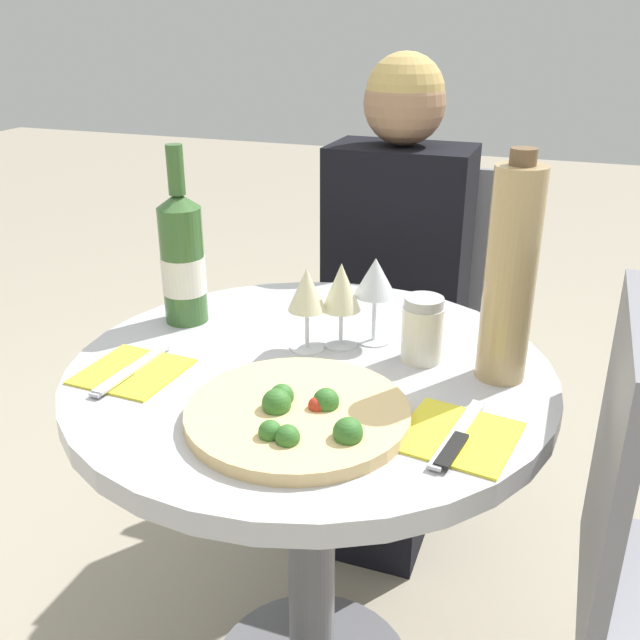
# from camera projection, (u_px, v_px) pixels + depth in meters

# --- Properties ---
(dining_table) EXTENTS (0.79, 0.79, 0.71)m
(dining_table) POSITION_uv_depth(u_px,v_px,m) (311.00, 446.00, 1.23)
(dining_table) COLOR slate
(dining_table) RESTS_ON ground_plane
(chair_behind_diner) EXTENTS (0.39, 0.39, 0.88)m
(chair_behind_diner) POSITION_uv_depth(u_px,v_px,m) (400.00, 343.00, 1.90)
(chair_behind_diner) COLOR slate
(chair_behind_diner) RESTS_ON ground_plane
(seated_diner) EXTENTS (0.33, 0.42, 1.17)m
(seated_diner) POSITION_uv_depth(u_px,v_px,m) (387.00, 329.00, 1.74)
(seated_diner) COLOR black
(seated_diner) RESTS_ON ground_plane
(pizza_large) EXTENTS (0.32, 0.32, 0.05)m
(pizza_large) POSITION_uv_depth(u_px,v_px,m) (298.00, 414.00, 1.00)
(pizza_large) COLOR #E5C17F
(pizza_large) RESTS_ON dining_table
(wine_bottle) EXTENTS (0.08, 0.08, 0.33)m
(wine_bottle) POSITION_uv_depth(u_px,v_px,m) (183.00, 259.00, 1.29)
(wine_bottle) COLOR #38602D
(wine_bottle) RESTS_ON dining_table
(tall_carafe) EXTENTS (0.08, 0.08, 0.36)m
(tall_carafe) POSITION_uv_depth(u_px,v_px,m) (510.00, 275.00, 1.07)
(tall_carafe) COLOR tan
(tall_carafe) RESTS_ON dining_table
(sugar_shaker) EXTENTS (0.07, 0.07, 0.11)m
(sugar_shaker) POSITION_uv_depth(u_px,v_px,m) (422.00, 330.00, 1.16)
(sugar_shaker) COLOR silver
(sugar_shaker) RESTS_ON dining_table
(wine_glass_front_left) EXTENTS (0.06, 0.06, 0.15)m
(wine_glass_front_left) POSITION_uv_depth(u_px,v_px,m) (307.00, 292.00, 1.18)
(wine_glass_front_left) COLOR silver
(wine_glass_front_left) RESTS_ON dining_table
(wine_glass_center) EXTENTS (0.07, 0.07, 0.15)m
(wine_glass_center) POSITION_uv_depth(u_px,v_px,m) (341.00, 289.00, 1.20)
(wine_glass_center) COLOR silver
(wine_glass_center) RESTS_ON dining_table
(wine_glass_back_right) EXTENTS (0.07, 0.07, 0.15)m
(wine_glass_back_right) POSITION_uv_depth(u_px,v_px,m) (375.00, 279.00, 1.21)
(wine_glass_back_right) COLOR silver
(wine_glass_back_right) RESTS_ON dining_table
(place_setting_left) EXTENTS (0.16, 0.19, 0.01)m
(place_setting_left) POSITION_uv_depth(u_px,v_px,m) (131.00, 372.00, 1.14)
(place_setting_left) COLOR yellow
(place_setting_left) RESTS_ON dining_table
(place_setting_right) EXTENTS (0.17, 0.19, 0.01)m
(place_setting_right) POSITION_uv_depth(u_px,v_px,m) (457.00, 436.00, 0.96)
(place_setting_right) COLOR yellow
(place_setting_right) RESTS_ON dining_table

